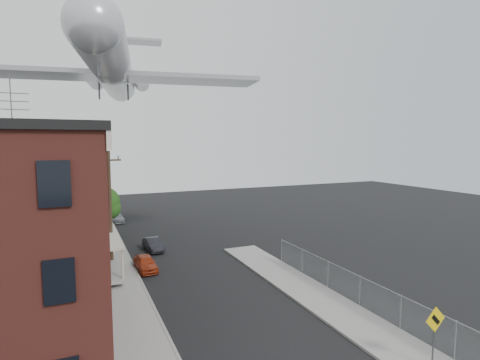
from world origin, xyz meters
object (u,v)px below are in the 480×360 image
object	(u,v)px
car_near	(146,263)
car_far	(116,217)
utility_pole	(110,208)
car_mid	(153,244)
airplane	(113,68)
street_tree	(105,204)
warning_sign	(435,328)

from	to	relation	value
car_near	car_far	distance (m)	19.04
utility_pole	car_mid	bearing A→B (deg)	42.58
airplane	car_near	bearing A→B (deg)	-81.21
street_tree	airplane	size ratio (longest dim) A/B	0.18
car_mid	airplane	xyz separation A→B (m)	(-2.70, 2.52, 15.56)
airplane	warning_sign	bearing A→B (deg)	-68.04
utility_pole	street_tree	world-z (taller)	utility_pole
car_mid	car_far	bearing A→B (deg)	92.61
warning_sign	utility_pole	xyz separation A→B (m)	(-11.20, 19.03, 2.79)
car_mid	car_far	xyz separation A→B (m)	(-1.80, 14.05, 0.03)
car_far	airplane	size ratio (longest dim) A/B	0.14
car_far	car_mid	bearing A→B (deg)	-85.58
utility_pole	airplane	world-z (taller)	airplane
car_near	utility_pole	bearing A→B (deg)	143.10
street_tree	car_near	distance (m)	11.94
street_tree	car_mid	bearing A→B (deg)	-61.63
utility_pole	car_far	xyz separation A→B (m)	(2.00, 17.54, -4.08)
utility_pole	car_mid	world-z (taller)	utility_pole
warning_sign	airplane	distance (m)	30.52
utility_pole	car_far	distance (m)	18.12
street_tree	warning_sign	bearing A→B (deg)	-69.42
airplane	utility_pole	bearing A→B (deg)	-100.40
street_tree	car_near	size ratio (longest dim) A/B	1.55
warning_sign	utility_pole	world-z (taller)	utility_pole
car_mid	street_tree	bearing A→B (deg)	113.67
warning_sign	car_far	size ratio (longest dim) A/B	0.68
warning_sign	car_mid	xyz separation A→B (m)	(-7.40, 22.52, -1.32)
warning_sign	street_tree	xyz separation A→B (m)	(-10.87, 28.95, 1.57)
warning_sign	utility_pole	size ratio (longest dim) A/B	0.31
airplane	car_far	bearing A→B (deg)	85.56
utility_pole	car_near	size ratio (longest dim) A/B	2.69
utility_pole	car_near	xyz separation A→B (m)	(2.27, -1.50, -4.10)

